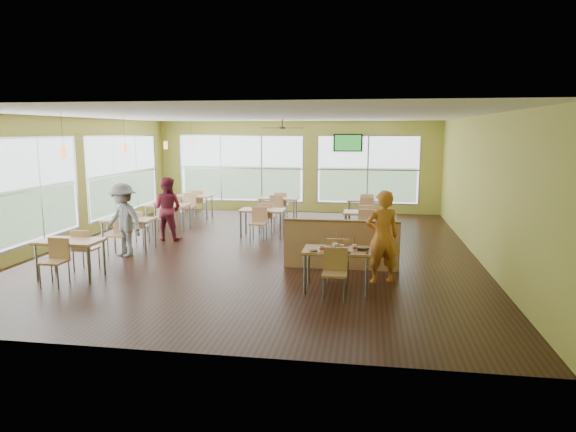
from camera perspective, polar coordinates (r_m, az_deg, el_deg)
The scene contains 20 objects.
room at distance 12.32m, azimuth -2.95°, elevation 3.60°, with size 12.00×12.04×3.20m.
window_bays at distance 15.99m, azimuth -10.00°, elevation 4.35°, with size 9.24×10.24×2.38m.
main_table at distance 9.28m, azimuth 5.44°, elevation -4.43°, with size 1.22×1.52×0.87m.
half_wall_divider at distance 10.71m, azimuth 5.92°, elevation -3.16°, with size 2.40×0.14×1.04m.
dining_tables at distance 14.34m, azimuth -5.62°, elevation 0.48°, with size 6.92×8.72×0.87m.
pendant_lights at distance 13.91m, azimuth -15.51°, elevation 7.46°, with size 0.11×7.31×0.86m.
ceiling_fan at distance 15.21m, azimuth -0.64°, elevation 9.78°, with size 1.25×1.25×0.29m.
tv_backwall at distance 17.91m, azimuth 6.68°, elevation 8.08°, with size 1.00×0.07×0.60m.
man_plaid at distance 9.80m, azimuth 10.43°, elevation -2.29°, with size 0.65×0.42×1.77m, color orange.
patron_maroon at distance 13.85m, azimuth -13.28°, elevation 0.80°, with size 0.81×0.63×1.66m, color maroon.
patron_grey at distance 12.30m, azimuth -17.84°, elevation -0.42°, with size 1.09×0.63×1.69m, color slate.
cup_blue at distance 9.03m, azimuth 3.73°, elevation -3.61°, with size 0.09×0.09×0.32m.
cup_yellow at distance 9.15m, azimuth 5.28°, elevation -3.40°, with size 0.10×0.10×0.36m.
cup_red_near at distance 9.16m, azimuth 6.01°, elevation -3.48°, with size 0.08×0.08×0.30m.
cup_red_far at distance 9.17m, azimuth 7.38°, elevation -3.49°, with size 0.08×0.08×0.30m.
food_basket at distance 9.26m, azimuth 8.30°, elevation -3.56°, with size 0.26×0.26×0.06m.
ketchup_cup at distance 8.99m, azimuth 8.82°, elevation -4.10°, with size 0.05×0.05×0.02m, color maroon.
wrapper_left at distance 9.06m, azimuth 2.84°, elevation -3.84°, with size 0.15×0.14×0.04m, color #A88851.
wrapper_mid at distance 9.42m, azimuth 5.34°, elevation -3.31°, with size 0.21×0.19×0.05m, color #A88851.
wrapper_right at distance 9.00m, azimuth 6.56°, elevation -3.98°, with size 0.16×0.14×0.04m, color #A88851.
Camera 1 is at (2.53, -12.00, 2.84)m, focal length 32.00 mm.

